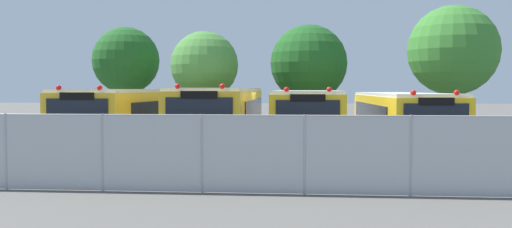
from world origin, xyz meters
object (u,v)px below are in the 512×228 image
at_px(school_bus_1, 223,117).
at_px(tree_0, 124,61).
at_px(tree_2, 306,64).
at_px(traffic_cone, 230,175).
at_px(school_bus_0, 135,117).
at_px(school_bus_3, 400,120).
at_px(tree_1, 205,66).
at_px(school_bus_2, 307,119).
at_px(tree_3, 453,51).

relative_size(school_bus_1, tree_0, 1.83).
xyz_separation_m(tree_2, traffic_cone, (-2.05, -17.54, -3.76)).
xyz_separation_m(school_bus_0, school_bus_3, (10.87, 0.27, -0.08)).
bearing_deg(tree_1, tree_2, 10.14).
distance_m(tree_0, tree_1, 5.51).
height_order(school_bus_1, traffic_cone, school_bus_1).
bearing_deg(school_bus_2, school_bus_3, -176.17).
bearing_deg(tree_3, tree_2, 164.62).
height_order(tree_3, traffic_cone, tree_3).
height_order(school_bus_1, tree_2, tree_2).
xyz_separation_m(school_bus_2, tree_1, (-5.70, 8.60, 2.51)).
distance_m(school_bus_0, traffic_cone, 9.46).
distance_m(school_bus_3, tree_0, 17.99).
distance_m(tree_0, tree_2, 10.96).
distance_m(school_bus_3, tree_3, 8.85).
height_order(school_bus_2, tree_0, tree_0).
relative_size(tree_0, tree_1, 1.08).
bearing_deg(school_bus_1, tree_3, -146.73).
bearing_deg(tree_2, tree_0, 176.96).
relative_size(school_bus_1, tree_1, 1.97).
relative_size(tree_0, tree_3, 0.90).
relative_size(school_bus_1, traffic_cone, 17.91).
relative_size(school_bus_1, school_bus_3, 1.01).
xyz_separation_m(tree_0, tree_2, (10.95, -0.58, -0.24)).
bearing_deg(school_bus_3, school_bus_2, 2.44).
height_order(school_bus_2, traffic_cone, school_bus_2).
xyz_separation_m(school_bus_2, tree_2, (-0.02, 9.61, 2.67)).
height_order(tree_1, tree_2, tree_2).
height_order(school_bus_1, school_bus_2, school_bus_1).
height_order(school_bus_1, tree_1, tree_1).
xyz_separation_m(school_bus_1, tree_0, (-7.53, 10.27, 2.86)).
relative_size(school_bus_2, tree_0, 1.56).
xyz_separation_m(school_bus_2, tree_3, (7.61, 7.51, 3.21)).
distance_m(school_bus_3, traffic_cone, 10.08).
bearing_deg(school_bus_3, school_bus_1, 1.21).
distance_m(school_bus_0, school_bus_3, 10.88).
bearing_deg(school_bus_2, tree_2, -89.92).
xyz_separation_m(tree_1, tree_3, (13.31, -1.08, 0.69)).
xyz_separation_m(tree_0, tree_3, (18.58, -2.68, 0.30)).
bearing_deg(tree_0, school_bus_1, -53.75).
height_order(school_bus_3, tree_3, tree_3).
relative_size(school_bus_0, school_bus_1, 1.00).
distance_m(school_bus_0, tree_2, 12.27).
bearing_deg(school_bus_0, tree_0, -68.98).
relative_size(tree_1, traffic_cone, 9.08).
xyz_separation_m(school_bus_1, tree_1, (-2.27, 8.67, 2.46)).
bearing_deg(school_bus_0, school_bus_2, -179.36).
xyz_separation_m(school_bus_0, tree_2, (7.12, 9.63, 2.64)).
height_order(school_bus_0, tree_3, tree_3).
height_order(school_bus_1, tree_3, tree_3).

